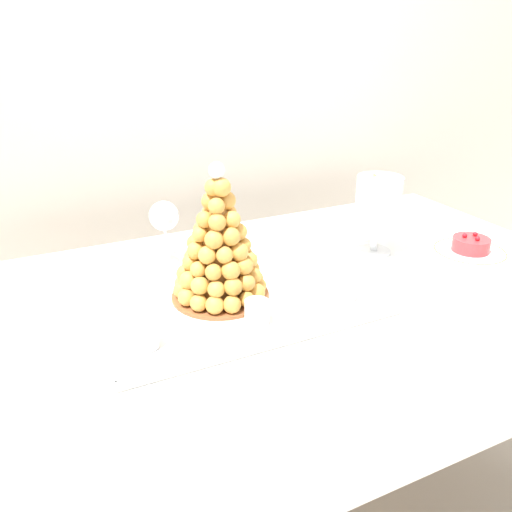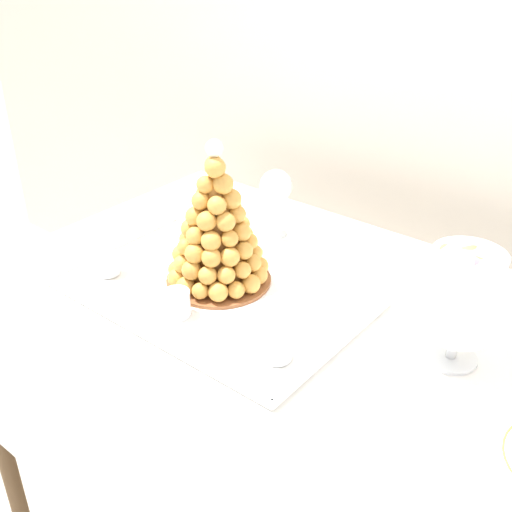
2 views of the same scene
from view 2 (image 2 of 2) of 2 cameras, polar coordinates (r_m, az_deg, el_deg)
backdrop_wall at (r=1.78m, az=21.57°, el=18.28°), size 4.80×0.10×2.50m
buffet_table at (r=1.31m, az=5.16°, el=-9.44°), size 1.54×0.96×0.80m
serving_tray at (r=1.35m, az=-4.04°, el=-3.38°), size 0.65×0.42×0.02m
croquembouche at (r=1.33m, az=-3.66°, el=2.41°), size 0.23×0.23×0.33m
dessert_cup_left at (r=1.44m, az=-13.51°, el=-0.77°), size 0.05×0.05×0.05m
dessert_cup_mid_left at (r=1.27m, az=-7.27°, el=-4.43°), size 0.05×0.05×0.06m
dessert_cup_centre at (r=1.15m, az=1.92°, el=-8.26°), size 0.06×0.06×0.06m
macaron_goblet at (r=1.15m, az=18.46°, el=-3.40°), size 0.13×0.13×0.24m
wine_glass at (r=1.55m, az=1.84°, el=6.34°), size 0.08×0.08×0.18m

